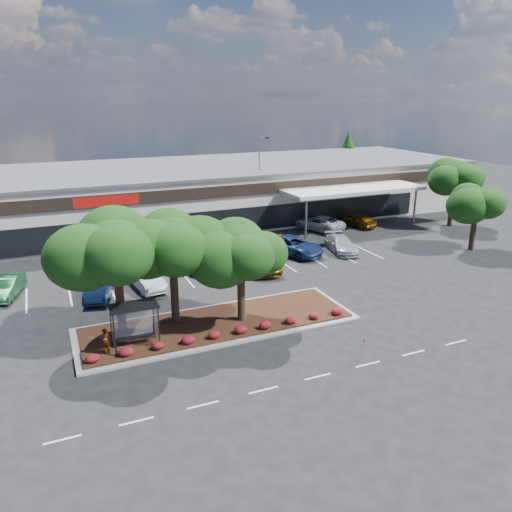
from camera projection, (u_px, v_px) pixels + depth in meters
name	position (u px, v px, depth m)	size (l,w,h in m)	color
ground	(272.00, 346.00, 29.74)	(160.00, 160.00, 0.00)	black
retail_store	(150.00, 195.00, 58.37)	(80.40, 25.20, 6.25)	silver
landscape_island	(218.00, 323.00, 32.43)	(18.00, 6.00, 0.26)	gray
lane_markings	(214.00, 288.00, 38.78)	(33.12, 20.06, 0.01)	silver
shrub_row	(230.00, 331.00, 30.48)	(17.00, 0.80, 0.50)	maroon
bus_shelter	(133.00, 313.00, 28.76)	(2.75, 1.55, 2.59)	black
island_tree_west	(118.00, 275.00, 29.34)	(7.20, 7.20, 7.89)	black
island_tree_mid	(173.00, 268.00, 31.36)	(6.60, 6.60, 7.32)	black
island_tree_east	(241.00, 273.00, 31.70)	(5.80, 5.80, 6.50)	black
tree_east_near	(475.00, 217.00, 47.33)	(5.60, 5.60, 6.51)	black
tree_east_far	(453.00, 193.00, 56.03)	(6.40, 6.40, 7.62)	black
conifer_north_east	(347.00, 159.00, 79.64)	(3.96, 3.96, 9.00)	black
person_waiting	(105.00, 341.00, 28.21)	(0.56, 0.37, 1.53)	#594C47
light_pole	(260.00, 185.00, 57.19)	(1.42, 0.71, 9.92)	gray
survey_stake	(364.00, 344.00, 28.72)	(0.07, 0.14, 0.96)	#9C7451
car_0	(7.00, 287.00, 36.92)	(1.55, 4.44, 1.46)	#124523
car_1	(98.00, 287.00, 36.79)	(1.61, 4.62, 1.52)	navy
car_3	(146.00, 278.00, 38.51)	(1.74, 4.98, 1.64)	#B2B6BE
car_4	(193.00, 259.00, 42.99)	(2.29, 5.64, 1.64)	#0E1052
car_5	(261.00, 260.00, 42.66)	(2.81, 6.09, 1.69)	brown
car_6	(293.00, 246.00, 46.62)	(2.79, 6.06, 1.68)	navy
car_7	(341.00, 244.00, 47.47)	(2.05, 5.03, 1.46)	#9CA3A8
car_9	(71.00, 255.00, 44.38)	(2.05, 5.04, 1.46)	black
car_10	(107.00, 258.00, 43.42)	(1.65, 4.73, 1.56)	navy
car_11	(127.00, 256.00, 44.20)	(1.98, 4.86, 1.41)	navy
car_12	(208.00, 240.00, 48.79)	(2.37, 5.15, 1.43)	black
car_13	(234.00, 240.00, 48.80)	(2.49, 5.39, 1.50)	silver
car_14	(233.00, 241.00, 48.64)	(2.40, 5.21, 1.45)	silver
car_15	(275.00, 241.00, 48.57)	(1.44, 4.14, 1.36)	maroon
car_16	(319.00, 223.00, 55.05)	(2.70, 5.86, 1.63)	silver
car_17	(358.00, 220.00, 56.55)	(1.83, 4.56, 1.55)	#6D4408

